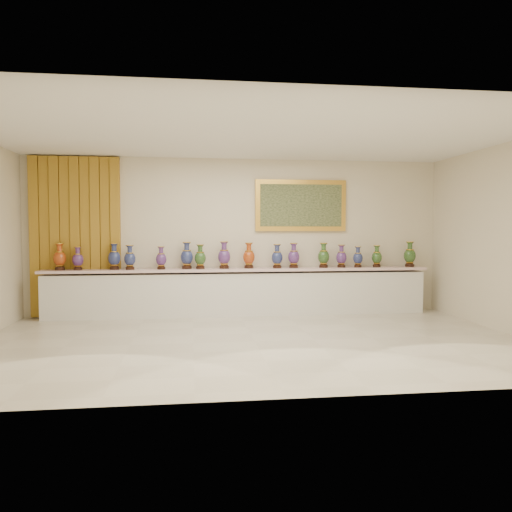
{
  "coord_description": "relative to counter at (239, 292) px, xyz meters",
  "views": [
    {
      "loc": [
        -0.92,
        -7.15,
        1.63
      ],
      "look_at": [
        0.24,
        1.7,
        1.16
      ],
      "focal_mm": 35.0,
      "sensor_mm": 36.0,
      "label": 1
    }
  ],
  "objects": [
    {
      "name": "vase_6",
      "position": [
        -0.74,
        -0.02,
        0.67
      ],
      "size": [
        0.22,
        0.22,
        0.46
      ],
      "rotation": [
        0.0,
        0.0,
        0.06
      ],
      "color": "black",
      "rests_on": "counter"
    },
    {
      "name": "vase_1",
      "position": [
        -2.96,
        -0.0,
        0.65
      ],
      "size": [
        0.26,
        0.26,
        0.43
      ],
      "rotation": [
        0.0,
        0.0,
        0.37
      ],
      "color": "black",
      "rests_on": "counter"
    },
    {
      "name": "label_card",
      "position": [
        -1.79,
        -0.14,
        0.47
      ],
      "size": [
        0.1,
        0.06,
        0.0
      ],
      "primitive_type": "cube",
      "color": "white",
      "rests_on": "counter"
    },
    {
      "name": "vase_12",
      "position": [
        2.0,
        -0.02,
        0.66
      ],
      "size": [
        0.25,
        0.25,
        0.44
      ],
      "rotation": [
        0.0,
        0.0,
        -0.28
      ],
      "color": "black",
      "rests_on": "counter"
    },
    {
      "name": "room",
      "position": [
        -2.35,
        0.17,
        1.16
      ],
      "size": [
        8.0,
        8.0,
        8.0
      ],
      "color": "beige",
      "rests_on": "ground"
    },
    {
      "name": "vase_9",
      "position": [
        0.72,
        -0.04,
        0.67
      ],
      "size": [
        0.27,
        0.27,
        0.46
      ],
      "rotation": [
        0.0,
        0.0,
        -0.33
      ],
      "color": "black",
      "rests_on": "counter"
    },
    {
      "name": "vase_7",
      "position": [
        -0.29,
        -0.02,
        0.69
      ],
      "size": [
        0.29,
        0.29,
        0.51
      ],
      "rotation": [
        0.0,
        0.0,
        -0.27
      ],
      "color": "black",
      "rests_on": "counter"
    },
    {
      "name": "counter",
      "position": [
        0.0,
        0.0,
        0.0
      ],
      "size": [
        7.28,
        0.48,
        0.9
      ],
      "color": "white",
      "rests_on": "ground"
    },
    {
      "name": "vase_8",
      "position": [
        0.18,
        0.0,
        0.68
      ],
      "size": [
        0.27,
        0.27,
        0.49
      ],
      "rotation": [
        0.0,
        0.0,
        -0.22
      ],
      "color": "black",
      "rests_on": "counter"
    },
    {
      "name": "vase_3",
      "position": [
        -2.03,
        -0.04,
        0.67
      ],
      "size": [
        0.27,
        0.27,
        0.45
      ],
      "rotation": [
        0.0,
        0.0,
        0.38
      ],
      "color": "black",
      "rests_on": "counter"
    },
    {
      "name": "vase_2",
      "position": [
        -2.32,
        0.0,
        0.68
      ],
      "size": [
        0.3,
        0.3,
        0.49
      ],
      "rotation": [
        0.0,
        0.0,
        0.4
      ],
      "color": "black",
      "rests_on": "counter"
    },
    {
      "name": "vase_15",
      "position": [
        3.39,
        -0.04,
        0.69
      ],
      "size": [
        0.27,
        0.27,
        0.5
      ],
      "rotation": [
        0.0,
        0.0,
        0.21
      ],
      "color": "black",
      "rests_on": "counter"
    },
    {
      "name": "vase_13",
      "position": [
        2.32,
        -0.04,
        0.65
      ],
      "size": [
        0.23,
        0.23,
        0.41
      ],
      "rotation": [
        0.0,
        0.0,
        0.27
      ],
      "color": "black",
      "rests_on": "counter"
    },
    {
      "name": "vase_0",
      "position": [
        -3.28,
        -0.01,
        0.68
      ],
      "size": [
        0.24,
        0.24,
        0.49
      ],
      "rotation": [
        0.0,
        0.0,
        0.07
      ],
      "color": "black",
      "rests_on": "counter"
    },
    {
      "name": "vase_4",
      "position": [
        -1.46,
        -0.03,
        0.65
      ],
      "size": [
        0.24,
        0.24,
        0.42
      ],
      "rotation": [
        0.0,
        0.0,
        0.24
      ],
      "color": "black",
      "rests_on": "counter"
    },
    {
      "name": "vase_11",
      "position": [
        1.64,
        -0.03,
        0.68
      ],
      "size": [
        0.25,
        0.25,
        0.48
      ],
      "rotation": [
        0.0,
        0.0,
        0.12
      ],
      "color": "black",
      "rests_on": "counter"
    },
    {
      "name": "vase_14",
      "position": [
        2.72,
        -0.02,
        0.66
      ],
      "size": [
        0.22,
        0.22,
        0.43
      ],
      "rotation": [
        0.0,
        0.0,
        0.11
      ],
      "color": "black",
      "rests_on": "counter"
    },
    {
      "name": "vase_5",
      "position": [
        -0.99,
        0.0,
        0.69
      ],
      "size": [
        0.24,
        0.24,
        0.5
      ],
      "rotation": [
        0.0,
        0.0,
        0.01
      ],
      "color": "black",
      "rests_on": "counter"
    },
    {
      "name": "vase_10",
      "position": [
        1.05,
        -0.01,
        0.68
      ],
      "size": [
        0.28,
        0.28,
        0.48
      ],
      "rotation": [
        0.0,
        0.0,
        -0.36
      ],
      "color": "black",
      "rests_on": "counter"
    },
    {
      "name": "ground",
      "position": [
        0.0,
        -2.27,
        -0.44
      ],
      "size": [
        8.0,
        8.0,
        0.0
      ],
      "primitive_type": "plane",
      "color": "beige",
      "rests_on": "ground"
    }
  ]
}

